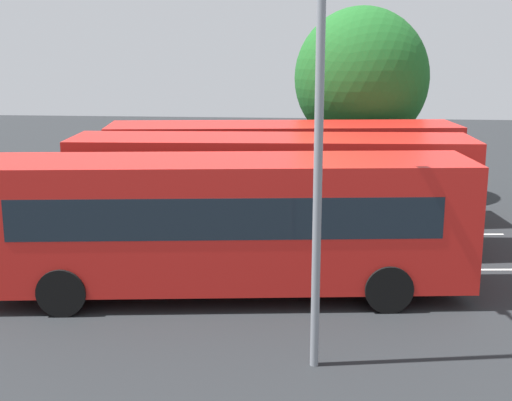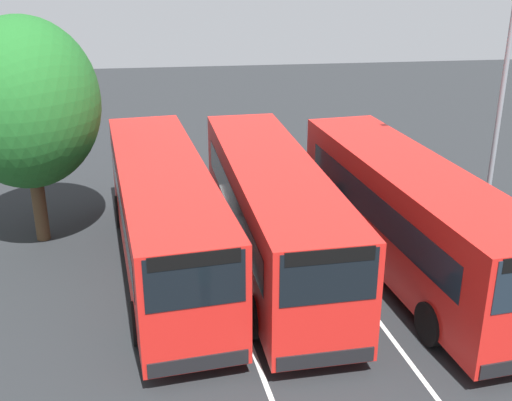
# 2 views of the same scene
# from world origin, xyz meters

# --- Properties ---
(ground_plane) EXTENTS (70.73, 70.73, 0.00)m
(ground_plane) POSITION_xyz_m (0.00, 0.00, 0.00)
(ground_plane) COLOR #232628
(bus_far_left) EXTENTS (11.58, 3.79, 3.30)m
(bus_far_left) POSITION_xyz_m (-0.22, -3.36, 1.83)
(bus_far_left) COLOR red
(bus_far_left) RESTS_ON ground
(bus_center_left) EXTENTS (11.49, 3.04, 3.30)m
(bus_center_left) POSITION_xyz_m (-0.05, -0.21, 1.83)
(bus_center_left) COLOR red
(bus_center_left) RESTS_ON ground
(bus_center_right) EXTENTS (11.57, 3.74, 3.30)m
(bus_center_right) POSITION_xyz_m (0.75, 3.67, 1.83)
(bus_center_right) COLOR red
(bus_center_right) RESTS_ON ground
(street_lamp) EXTENTS (0.67, 2.64, 8.24)m
(street_lamp) POSITION_xyz_m (-1.35, 6.93, 4.74)
(street_lamp) COLOR gray
(street_lamp) RESTS_ON ground
(depot_tree) EXTENTS (5.01, 4.51, 7.21)m
(depot_tree) POSITION_xyz_m (-2.97, -7.42, 4.56)
(depot_tree) COLOR #4C3823
(depot_tree) RESTS_ON ground
(lane_stripe_outer_left) EXTENTS (14.55, 1.53, 0.01)m
(lane_stripe_outer_left) POSITION_xyz_m (0.00, -1.74, 0.00)
(lane_stripe_outer_left) COLOR silver
(lane_stripe_outer_left) RESTS_ON ground
(lane_stripe_inner_left) EXTENTS (14.55, 1.53, 0.01)m
(lane_stripe_inner_left) POSITION_xyz_m (0.00, 1.74, 0.00)
(lane_stripe_inner_left) COLOR silver
(lane_stripe_inner_left) RESTS_ON ground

